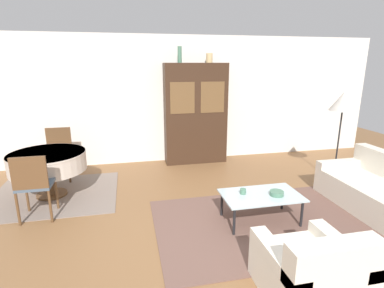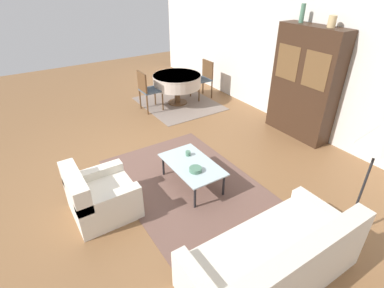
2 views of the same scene
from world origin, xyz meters
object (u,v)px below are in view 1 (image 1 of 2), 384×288
Objects in this scene: coffee_table at (261,197)px; dining_chair_far at (59,150)px; armchair at (311,272)px; vase_tall at (180,55)px; bowl at (277,193)px; cup at (243,191)px; vase_short at (209,58)px; dining_table at (48,162)px; display_cabinet at (195,114)px; floor_lamp at (343,104)px; dining_chair_near at (34,182)px.

dining_chair_far is at bearing 142.46° from coffee_table.
armchair is at bearing 127.46° from dining_chair_far.
bowl is at bearing -74.00° from vase_tall.
bowl is 0.58× the size of vase_tall.
dining_chair_far is 11.71× the size of cup.
bowl is at bearing -18.08° from cup.
vase_short is (3.02, 0.45, 1.67)m from dining_chair_far.
dining_table is 0.81m from dining_chair_far.
vase_short reaches higher than display_cabinet.
coffee_table is 3.42m from vase_tall.
display_cabinet is 2.84m from floor_lamp.
vase_short is at bearing -0.00° from vase_tall.
display_cabinet is 1.20m from vase_short.
vase_tall is (-0.62, 2.76, 1.93)m from coffee_table.
dining_chair_far is at bearing 143.42° from bowl.
coffee_table is at bearing 161.75° from bowl.
dining_chair_far is 2.96× the size of vase_tall.
dining_chair_far is 2.99m from vase_tall.
vase_tall is at bearing 179.84° from display_cabinet.
vase_tall is at bearing 180.00° from vase_short.
display_cabinet is at bearing -179.82° from vase_short.
vase_tall is (-0.38, 2.69, 1.85)m from cup.
dining_chair_far reaches higher than dining_table.
dining_chair_near is at bearing -175.52° from floor_lamp.
vase_short reaches higher than dining_table.
display_cabinet reaches higher than floor_lamp.
armchair is 0.78× the size of coffee_table.
cup is 0.45m from bowl.
cup is 0.43× the size of bowl.
floor_lamp is at bearing 28.85° from coffee_table.
cup is (-2.21, -1.01, -1.00)m from floor_lamp.
armchair is 1.42m from coffee_table.
dining_chair_near reaches higher than coffee_table.
dining_chair_near is (-3.01, 0.70, 0.19)m from coffee_table.
vase_short is at bearing -171.53° from dining_chair_far.
dining_chair_near is at bearing 167.40° from cup.
display_cabinet is at bearing 99.63° from bowl.
floor_lamp is at bearing -32.88° from vase_tall.
vase_tall reaches higher than vase_short.
floor_lamp is at bearing -40.39° from vase_short.
display_cabinet is 1.27m from vase_tall.
dining_chair_near reaches higher than cup.
dining_chair_near is 3.61m from vase_tall.
dining_chair_far is 0.57× the size of floor_lamp.
vase_tall is 1.67× the size of vase_short.
display_cabinet is 2.94m from bowl.
bowl is (-1.78, -1.15, -1.01)m from floor_lamp.
floor_lamp reaches higher than cup.
vase_tall reaches higher than display_cabinet.
dining_chair_near is (-2.86, 2.11, 0.27)m from armchair.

